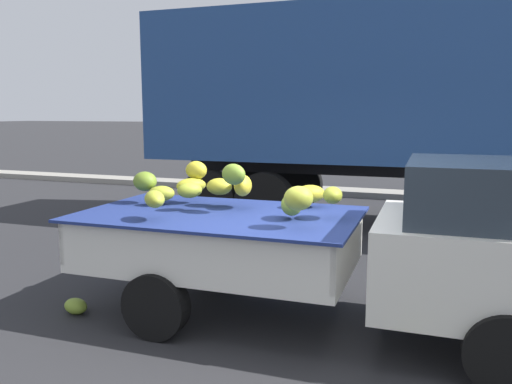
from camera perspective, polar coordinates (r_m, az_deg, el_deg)
ground at (r=5.21m, az=4.05°, el=-15.13°), size 220.00×220.00×0.00m
curb_strip at (r=13.32m, az=14.42°, el=-0.26°), size 80.00×0.80×0.16m
pickup_truck at (r=4.97m, az=17.75°, el=-5.93°), size 5.09×1.87×1.70m
semi_trailer at (r=9.79m, az=23.82°, el=10.58°), size 12.06×2.91×3.95m
fallen_banana_bunch_near_tailgate at (r=5.88m, az=-19.48°, el=-11.92°), size 0.34×0.29×0.16m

